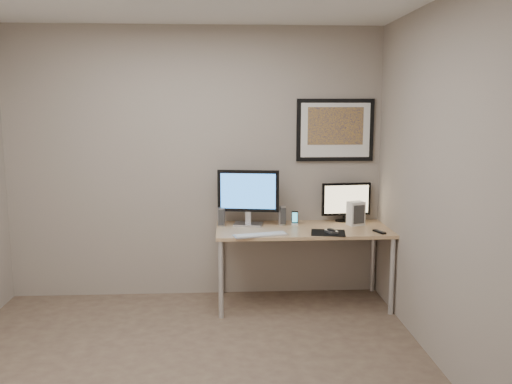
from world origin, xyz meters
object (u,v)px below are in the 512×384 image
monitor_large (248,195)px  keyboard (260,235)px  desk (303,235)px  fan_unit (356,213)px  speaker_left (221,217)px  speaker_right (282,215)px  framed_art (335,130)px  monitor_tv (346,201)px  phone_dock (295,218)px

monitor_large → keyboard: (0.09, -0.42, -0.28)m
desk → fan_unit: (0.52, 0.11, 0.18)m
monitor_large → speaker_left: 0.33m
desk → keyboard: 0.50m
monitor_large → fan_unit: bearing=7.0°
monitor_large → speaker_right: monitor_large is taller
desk → framed_art: bearing=43.5°
speaker_left → desk: bearing=-6.8°
framed_art → speaker_left: bearing=-169.7°
speaker_left → keyboard: (0.34, -0.41, -0.08)m
monitor_tv → speaker_right: size_ratio=2.64×
speaker_right → monitor_tv: bearing=-1.3°
speaker_right → phone_dock: speaker_right is taller
fan_unit → monitor_large: bearing=158.6°
speaker_right → phone_dock: bearing=-14.0°
speaker_left → monitor_tv: bearing=9.6°
desk → monitor_tv: monitor_tv is taller
monitor_large → framed_art: bearing=21.6°
keyboard → speaker_left: bearing=115.9°
monitor_large → speaker_right: size_ratio=3.14×
desk → monitor_large: 0.63m
desk → monitor_tv: (0.46, 0.27, 0.27)m
speaker_right → keyboard: bearing=-130.5°
speaker_right → keyboard: 0.49m
desk → framed_art: (0.35, 0.33, 0.96)m
framed_art → monitor_large: bearing=-167.6°
speaker_left → monitor_large: bearing=6.2°
monitor_large → phone_dock: (0.44, 0.00, -0.23)m
framed_art → fan_unit: size_ratio=3.33×
framed_art → monitor_large: framed_art is taller
speaker_left → keyboard: speaker_left is taller
monitor_tv → speaker_right: 0.66m
monitor_tv → fan_unit: 0.20m
monitor_large → fan_unit: monitor_large is taller
keyboard → fan_unit: fan_unit is taller
speaker_right → fan_unit: fan_unit is taller
phone_dock → fan_unit: bearing=2.5°
desk → keyboard: (-0.41, -0.28, 0.07)m
monitor_large → monitor_tv: (0.96, 0.13, -0.09)m
monitor_tv → framed_art: bearing=145.5°
desk → phone_dock: size_ratio=11.93×
framed_art → phone_dock: framed_art is taller
framed_art → monitor_large: (-0.85, -0.19, -0.60)m
phone_dock → framed_art: bearing=31.1°
desk → monitor_tv: size_ratio=3.28×
fan_unit → speaker_left: bearing=159.6°
monitor_tv → monitor_large: bearing=-178.5°
framed_art → speaker_left: size_ratio=4.24×
phone_dock → speaker_right: bearing=-175.6°
speaker_left → fan_unit: size_ratio=0.79×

